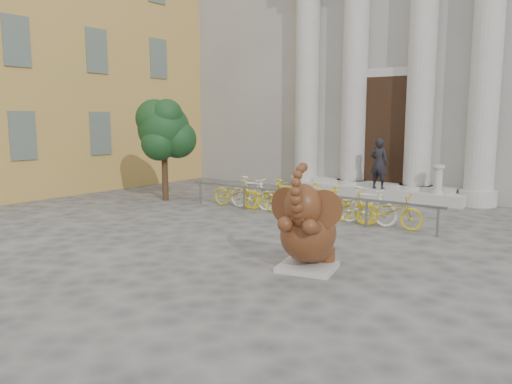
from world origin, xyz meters
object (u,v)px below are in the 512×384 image
Objects in this scene: bike_rack at (305,199)px; tree at (164,130)px; elephant_statue at (308,231)px; pedestrian at (379,164)px.

bike_rack is 5.55m from tree.
tree reaches higher than elephant_statue.
elephant_statue is 8.95m from tree.
elephant_statue is at bearing 106.30° from pedestrian.
elephant_statue is 1.15× the size of pedestrian.
pedestrian reaches higher than elephant_statue.
elephant_statue reaches higher than bike_rack.
elephant_statue is 8.74m from pedestrian.
elephant_statue is 0.25× the size of bike_rack.
elephant_statue is at bearing -26.15° from tree.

